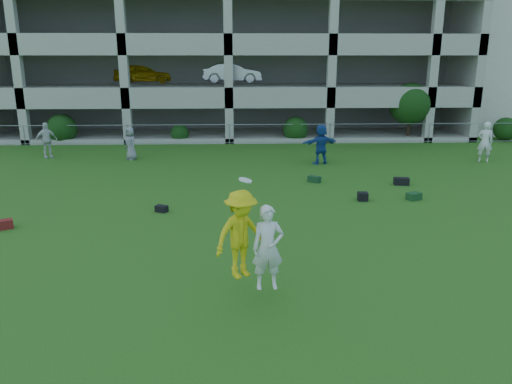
{
  "coord_description": "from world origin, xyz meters",
  "views": [
    {
      "loc": [
        0.51,
        -10.46,
        5.1
      ],
      "look_at": [
        1.0,
        3.0,
        1.4
      ],
      "focal_mm": 35.0,
      "sensor_mm": 36.0,
      "label": 1
    }
  ],
  "objects_px": {
    "bystander_e": "(485,142)",
    "bystander_b": "(46,140)",
    "crate_d": "(363,197)",
    "parking_garage": "(230,42)",
    "bystander_c": "(131,144)",
    "bystander_d": "(321,144)",
    "frisbee_contest": "(247,237)"
  },
  "relations": [
    {
      "from": "bystander_b",
      "to": "bystander_d",
      "type": "distance_m",
      "value": 13.93
    },
    {
      "from": "bystander_b",
      "to": "frisbee_contest",
      "type": "xyz_separation_m",
      "value": [
        9.97,
        -15.81,
        0.51
      ]
    },
    {
      "from": "bystander_c",
      "to": "parking_garage",
      "type": "xyz_separation_m",
      "value": [
        4.89,
        13.11,
        5.2
      ]
    },
    {
      "from": "bystander_d",
      "to": "bystander_c",
      "type": "bearing_deg",
      "value": -26.97
    },
    {
      "from": "bystander_e",
      "to": "crate_d",
      "type": "relative_size",
      "value": 5.68
    },
    {
      "from": "bystander_b",
      "to": "bystander_d",
      "type": "relative_size",
      "value": 0.95
    },
    {
      "from": "bystander_c",
      "to": "parking_garage",
      "type": "distance_m",
      "value": 14.93
    },
    {
      "from": "parking_garage",
      "to": "bystander_b",
      "type": "bearing_deg",
      "value": -126.45
    },
    {
      "from": "bystander_e",
      "to": "bystander_b",
      "type": "bearing_deg",
      "value": 11.25
    },
    {
      "from": "bystander_c",
      "to": "crate_d",
      "type": "bearing_deg",
      "value": 11.43
    },
    {
      "from": "bystander_c",
      "to": "bystander_b",
      "type": "bearing_deg",
      "value": -137.63
    },
    {
      "from": "bystander_b",
      "to": "frisbee_contest",
      "type": "bearing_deg",
      "value": -91.31
    },
    {
      "from": "bystander_d",
      "to": "parking_garage",
      "type": "relative_size",
      "value": 0.06
    },
    {
      "from": "bystander_e",
      "to": "frisbee_contest",
      "type": "relative_size",
      "value": 0.83
    },
    {
      "from": "crate_d",
      "to": "frisbee_contest",
      "type": "bearing_deg",
      "value": -120.14
    },
    {
      "from": "bystander_b",
      "to": "crate_d",
      "type": "xyz_separation_m",
      "value": [
        14.31,
        -8.35,
        -0.77
      ]
    },
    {
      "from": "bystander_e",
      "to": "crate_d",
      "type": "distance_m",
      "value": 10.11
    },
    {
      "from": "bystander_e",
      "to": "parking_garage",
      "type": "relative_size",
      "value": 0.07
    },
    {
      "from": "parking_garage",
      "to": "bystander_e",
      "type": "bearing_deg",
      "value": -48.54
    },
    {
      "from": "bystander_d",
      "to": "frisbee_contest",
      "type": "height_order",
      "value": "frisbee_contest"
    },
    {
      "from": "bystander_d",
      "to": "parking_garage",
      "type": "bearing_deg",
      "value": -91.31
    },
    {
      "from": "bystander_b",
      "to": "bystander_d",
      "type": "xyz_separation_m",
      "value": [
        13.79,
        -1.94,
        0.05
      ]
    },
    {
      "from": "crate_d",
      "to": "parking_garage",
      "type": "relative_size",
      "value": 0.01
    },
    {
      "from": "bystander_e",
      "to": "crate_d",
      "type": "height_order",
      "value": "bystander_e"
    },
    {
      "from": "bystander_c",
      "to": "bystander_d",
      "type": "distance_m",
      "value": 9.51
    },
    {
      "from": "bystander_b",
      "to": "bystander_d",
      "type": "bearing_deg",
      "value": -41.54
    },
    {
      "from": "bystander_b",
      "to": "parking_garage",
      "type": "height_order",
      "value": "parking_garage"
    },
    {
      "from": "bystander_d",
      "to": "frisbee_contest",
      "type": "xyz_separation_m",
      "value": [
        -3.82,
        -13.88,
        0.46
      ]
    },
    {
      "from": "bystander_c",
      "to": "crate_d",
      "type": "xyz_separation_m",
      "value": [
        9.92,
        -7.79,
        -0.66
      ]
    },
    {
      "from": "crate_d",
      "to": "parking_garage",
      "type": "xyz_separation_m",
      "value": [
        -5.03,
        20.91,
        5.86
      ]
    },
    {
      "from": "bystander_d",
      "to": "frisbee_contest",
      "type": "relative_size",
      "value": 0.81
    },
    {
      "from": "bystander_d",
      "to": "bystander_e",
      "type": "distance_m",
      "value": 8.14
    }
  ]
}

